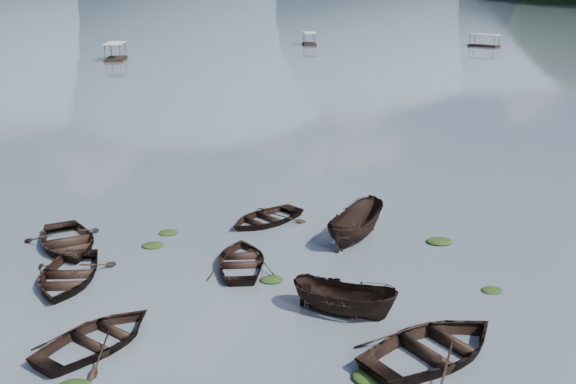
{
  "coord_description": "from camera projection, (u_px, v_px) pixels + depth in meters",
  "views": [
    {
      "loc": [
        -2.18,
        -15.75,
        10.91
      ],
      "look_at": [
        0.0,
        12.0,
        2.0
      ],
      "focal_mm": 40.0,
      "sensor_mm": 36.0,
      "label": 1
    }
  ],
  "objects": [
    {
      "name": "rowboat_0",
      "position": [
        68.0,
        281.0,
        24.92
      ],
      "size": [
        3.33,
        4.61,
        0.94
      ],
      "primitive_type": "imported",
      "rotation": [
        0.0,
        0.0,
        -0.02
      ],
      "color": "black",
      "rests_on": "ground"
    },
    {
      "name": "rowboat_1",
      "position": [
        98.0,
        345.0,
        20.48
      ],
      "size": [
        5.09,
        5.22,
        0.88
      ],
      "primitive_type": "imported",
      "rotation": [
        0.0,
        0.0,
        2.43
      ],
      "color": "black",
      "rests_on": "ground"
    },
    {
      "name": "rowboat_2",
      "position": [
        344.0,
        314.0,
        22.42
      ],
      "size": [
        4.04,
        3.08,
        1.47
      ],
      "primitive_type": "imported",
      "rotation": [
        0.0,
        0.0,
        1.07
      ],
      "color": "black",
      "rests_on": "ground"
    },
    {
      "name": "rowboat_3",
      "position": [
        242.0,
        266.0,
        26.33
      ],
      "size": [
        2.99,
        4.15,
        0.85
      ],
      "primitive_type": "imported",
      "rotation": [
        0.0,
        0.0,
        3.13
      ],
      "color": "black",
      "rests_on": "ground"
    },
    {
      "name": "rowboat_4",
      "position": [
        433.0,
        357.0,
        19.82
      ],
      "size": [
        6.25,
        5.69,
        1.06
      ],
      "primitive_type": "imported",
      "rotation": [
        0.0,
        0.0,
        2.08
      ],
      "color": "black",
      "rests_on": "ground"
    },
    {
      "name": "rowboat_6",
      "position": [
        68.0,
        248.0,
        28.12
      ],
      "size": [
        4.95,
        5.69,
        0.99
      ],
      "primitive_type": "imported",
      "rotation": [
        0.0,
        0.0,
        0.39
      ],
      "color": "black",
      "rests_on": "ground"
    },
    {
      "name": "rowboat_7",
      "position": [
        265.0,
        222.0,
        31.18
      ],
      "size": [
        5.04,
        4.88,
        0.85
      ],
      "primitive_type": "imported",
      "rotation": [
        0.0,
        0.0,
        5.4
      ],
      "color": "black",
      "rests_on": "ground"
    },
    {
      "name": "rowboat_8",
      "position": [
        355.0,
        239.0,
        29.11
      ],
      "size": [
        3.86,
        4.59,
        1.71
      ],
      "primitive_type": "imported",
      "rotation": [
        0.0,
        0.0,
        2.54
      ],
      "color": "black",
      "rests_on": "ground"
    },
    {
      "name": "weed_clump_1",
      "position": [
        272.0,
        281.0,
        24.97
      ],
      "size": [
        0.92,
        0.74,
        0.2
      ],
      "primitive_type": "ellipsoid",
      "color": "black",
      "rests_on": "ground"
    },
    {
      "name": "weed_clump_2",
      "position": [
        372.0,
        379.0,
        18.71
      ],
      "size": [
        1.2,
        0.96,
        0.26
      ],
      "primitive_type": "ellipsoid",
      "color": "black",
      "rests_on": "ground"
    },
    {
      "name": "weed_clump_3",
      "position": [
        492.0,
        291.0,
        24.12
      ],
      "size": [
        0.8,
        0.67,
        0.18
      ],
      "primitive_type": "ellipsoid",
      "color": "black",
      "rests_on": "ground"
    },
    {
      "name": "weed_clump_5",
      "position": [
        153.0,
        246.0,
        28.29
      ],
      "size": [
        0.98,
        0.79,
        0.21
      ],
      "primitive_type": "ellipsoid",
      "color": "black",
      "rests_on": "ground"
    },
    {
      "name": "weed_clump_6",
      "position": [
        168.0,
        233.0,
        29.76
      ],
      "size": [
        0.93,
        0.77,
        0.19
      ],
      "primitive_type": "ellipsoid",
      "color": "black",
      "rests_on": "ground"
    },
    {
      "name": "weed_clump_7",
      "position": [
        440.0,
        243.0,
        28.68
      ],
      "size": [
        1.18,
        0.94,
        0.26
      ],
      "primitive_type": "ellipsoid",
      "color": "black",
      "rests_on": "ground"
    },
    {
      "name": "pontoon_left",
      "position": [
        116.0,
        60.0,
        100.63
      ],
      "size": [
        2.94,
        6.71,
        2.55
      ],
      "primitive_type": null,
      "rotation": [
        0.0,
        0.0,
        0.03
      ],
      "color": "black",
      "rests_on": "ground"
    },
    {
      "name": "pontoon_centre",
      "position": [
        309.0,
        45.0,
        127.22
      ],
      "size": [
        2.65,
        6.07,
        2.3
      ],
      "primitive_type": null,
      "rotation": [
        0.0,
        0.0,
        -0.02
      ],
      "color": "black",
      "rests_on": "ground"
    },
    {
      "name": "pontoon_right",
      "position": [
        484.0,
        47.0,
        123.18
      ],
      "size": [
        5.71,
        5.86,
        2.21
      ],
      "primitive_type": null,
      "rotation": [
        0.0,
        0.0,
        0.75
      ],
      "color": "black",
      "rests_on": "ground"
    }
  ]
}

